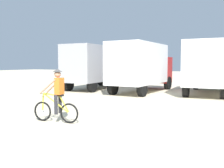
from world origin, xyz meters
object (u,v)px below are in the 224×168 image
at_px(box_truck_white_box, 208,65).
at_px(cyclist_orange_shirt, 57,98).
at_px(box_truck_grey_hauler, 96,65).
at_px(box_truck_avon_van, 142,65).

height_order(box_truck_white_box, cyclist_orange_shirt, box_truck_white_box).
bearing_deg(box_truck_grey_hauler, box_truck_white_box, 2.94).
distance_m(box_truck_avon_van, box_truck_white_box, 4.34).
distance_m(box_truck_grey_hauler, box_truck_avon_van, 4.12).
distance_m(box_truck_grey_hauler, cyclist_orange_shirt, 11.61).
xyz_separation_m(box_truck_avon_van, cyclist_orange_shirt, (0.70, -9.95, -1.03)).
relative_size(box_truck_grey_hauler, box_truck_white_box, 0.99).
bearing_deg(cyclist_orange_shirt, box_truck_avon_van, 94.00).
xyz_separation_m(box_truck_avon_van, box_truck_white_box, (4.22, 1.01, 0.00)).
bearing_deg(box_truck_avon_van, box_truck_grey_hauler, 171.89).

